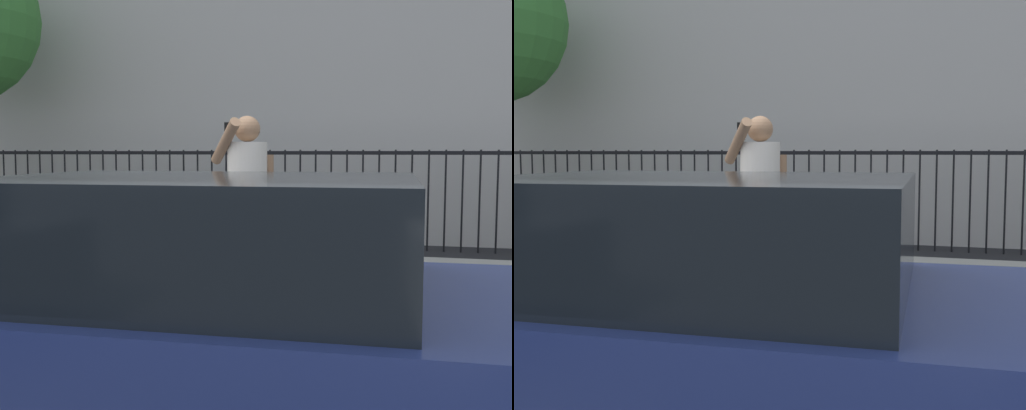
% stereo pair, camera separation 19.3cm
% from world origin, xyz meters
% --- Properties ---
extents(ground_plane, '(60.00, 60.00, 0.00)m').
position_xyz_m(ground_plane, '(0.00, 0.00, 0.00)').
color(ground_plane, black).
extents(sidewalk, '(28.00, 4.40, 0.15)m').
position_xyz_m(sidewalk, '(0.00, 2.20, 0.07)').
color(sidewalk, '#9E9B93').
rests_on(sidewalk, ground).
extents(iron_fence, '(12.03, 0.04, 1.60)m').
position_xyz_m(iron_fence, '(0.00, 5.90, 1.02)').
color(iron_fence, black).
rests_on(iron_fence, ground).
extents(parked_hatchback, '(4.25, 1.96, 1.45)m').
position_xyz_m(parked_hatchback, '(1.38, -1.42, 0.70)').
color(parked_hatchback, navy).
rests_on(parked_hatchback, ground).
extents(pedestrian_on_phone, '(0.71, 0.66, 1.72)m').
position_xyz_m(pedestrian_on_phone, '(0.85, 0.91, 1.15)').
color(pedestrian_on_phone, '#936B4C').
rests_on(pedestrian_on_phone, sidewalk).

